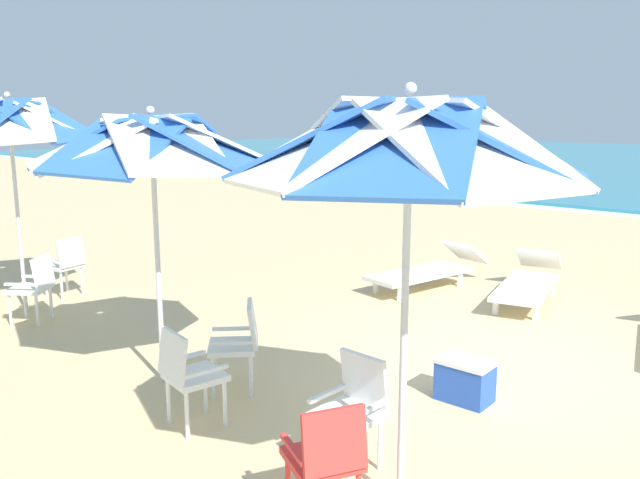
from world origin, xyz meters
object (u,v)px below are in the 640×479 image
at_px(plastic_chair_4, 66,263).
at_px(plastic_chair_0, 326,456).
at_px(plastic_chair_1, 353,405).
at_px(plastic_chair_2, 188,372).
at_px(beach_umbrella_2, 9,123).
at_px(beach_umbrella_1, 152,145).
at_px(plastic_chair_3, 239,341).
at_px(cooler_box, 465,380).
at_px(plastic_chair_5, 34,285).
at_px(beach_umbrella_0, 409,145).
at_px(sun_lounger_2, 429,269).
at_px(sun_lounger_1, 528,282).

bearing_deg(plastic_chair_4, plastic_chair_0, -15.45).
distance_m(plastic_chair_1, plastic_chair_2, 1.49).
relative_size(beach_umbrella_2, plastic_chair_4, 3.33).
xyz_separation_m(beach_umbrella_1, plastic_chair_3, (0.73, 0.35, -1.84)).
distance_m(plastic_chair_0, cooler_box, 2.31).
height_order(plastic_chair_0, plastic_chair_1, same).
bearing_deg(cooler_box, plastic_chair_5, -164.84).
distance_m(beach_umbrella_0, beach_umbrella_1, 2.96).
bearing_deg(beach_umbrella_1, sun_lounger_2, 87.65).
bearing_deg(beach_umbrella_2, beach_umbrella_1, -4.74).
height_order(plastic_chair_1, sun_lounger_1, plastic_chair_1).
height_order(beach_umbrella_1, plastic_chair_4, beach_umbrella_1).
bearing_deg(beach_umbrella_1, plastic_chair_3, 25.88).
bearing_deg(plastic_chair_3, beach_umbrella_1, -154.12).
height_order(plastic_chair_4, cooler_box, plastic_chair_4).
relative_size(plastic_chair_3, cooler_box, 1.73).
relative_size(plastic_chair_1, plastic_chair_4, 1.00).
height_order(plastic_chair_2, beach_umbrella_2, beach_umbrella_2).
bearing_deg(plastic_chair_4, beach_umbrella_2, -76.16).
bearing_deg(beach_umbrella_2, sun_lounger_2, 51.19).
distance_m(beach_umbrella_1, plastic_chair_4, 4.14).
relative_size(plastic_chair_4, sun_lounger_1, 0.39).
distance_m(beach_umbrella_0, sun_lounger_1, 5.85).
bearing_deg(plastic_chair_3, plastic_chair_2, -74.04).
bearing_deg(sun_lounger_2, plastic_chair_2, -81.64).
bearing_deg(plastic_chair_2, beach_umbrella_2, 170.56).
bearing_deg(beach_umbrella_0, beach_umbrella_1, 175.22).
bearing_deg(beach_umbrella_2, plastic_chair_5, -15.22).
bearing_deg(plastic_chair_1, cooler_box, 86.46).
bearing_deg(plastic_chair_0, plastic_chair_1, 114.22).
xyz_separation_m(plastic_chair_3, sun_lounger_2, (-0.54, 4.40, -0.22)).
distance_m(plastic_chair_3, sun_lounger_2, 4.44).
bearing_deg(beach_umbrella_2, cooler_box, 11.91).
distance_m(plastic_chair_0, beach_umbrella_2, 6.52).
xyz_separation_m(plastic_chair_4, plastic_chair_5, (0.83, -0.89, 0.00)).
distance_m(plastic_chair_2, plastic_chair_5, 3.75).
bearing_deg(cooler_box, beach_umbrella_0, -75.78).
relative_size(beach_umbrella_0, plastic_chair_5, 3.25).
relative_size(plastic_chair_3, sun_lounger_2, 0.39).
bearing_deg(plastic_chair_3, plastic_chair_5, -175.88).
relative_size(plastic_chair_0, plastic_chair_2, 1.00).
xyz_separation_m(beach_umbrella_1, beach_umbrella_2, (-3.40, 0.28, 0.16)).
bearing_deg(plastic_chair_4, plastic_chair_3, -8.38).
xyz_separation_m(plastic_chair_2, plastic_chair_3, (-0.23, 0.80, 0.00)).
distance_m(plastic_chair_2, sun_lounger_2, 5.26).
distance_m(beach_umbrella_2, plastic_chair_5, 2.11).
distance_m(plastic_chair_1, plastic_chair_4, 6.07).
distance_m(plastic_chair_1, plastic_chair_5, 5.16).
distance_m(plastic_chair_1, beach_umbrella_2, 6.15).
distance_m(plastic_chair_0, plastic_chair_1, 0.76).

